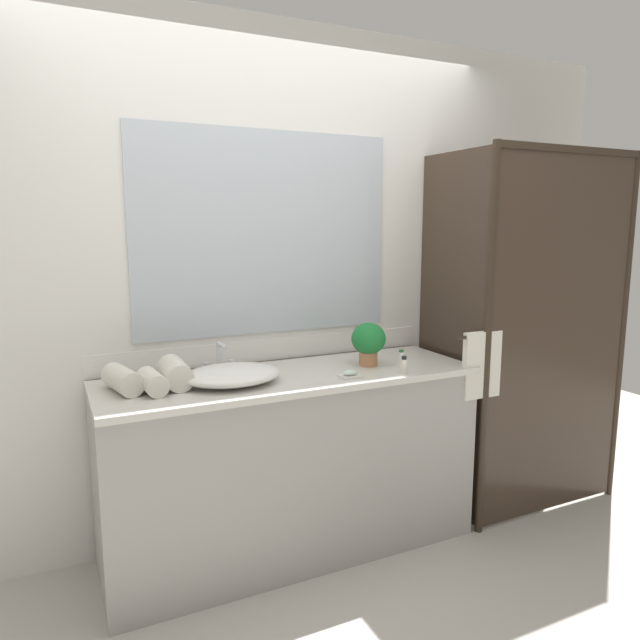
{
  "coord_description": "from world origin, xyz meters",
  "views": [
    {
      "loc": [
        -1.03,
        -2.45,
        1.6
      ],
      "look_at": [
        0.15,
        0.0,
        1.15
      ],
      "focal_mm": 32.34,
      "sensor_mm": 36.0,
      "label": 1
    }
  ],
  "objects_px": {
    "potted_plant": "(368,341)",
    "faucet": "(220,363)",
    "sink_basin": "(232,375)",
    "amenity_bottle_lotion": "(404,365)",
    "amenity_bottle_shampoo": "(401,359)",
    "rolled_towel_far_edge": "(175,373)",
    "soap_dish": "(350,375)",
    "amenity_bottle_body_wash": "(364,347)",
    "rolled_towel_near_edge": "(123,380)",
    "rolled_towel_middle": "(152,382)"
  },
  "relations": [
    {
      "from": "faucet",
      "to": "rolled_towel_middle",
      "type": "height_order",
      "value": "faucet"
    },
    {
      "from": "potted_plant",
      "to": "amenity_bottle_shampoo",
      "type": "height_order",
      "value": "potted_plant"
    },
    {
      "from": "sink_basin",
      "to": "potted_plant",
      "type": "distance_m",
      "value": 0.73
    },
    {
      "from": "potted_plant",
      "to": "amenity_bottle_lotion",
      "type": "bearing_deg",
      "value": -70.32
    },
    {
      "from": "amenity_bottle_shampoo",
      "to": "sink_basin",
      "type": "bearing_deg",
      "value": 175.72
    },
    {
      "from": "potted_plant",
      "to": "amenity_bottle_lotion",
      "type": "distance_m",
      "value": 0.24
    },
    {
      "from": "faucet",
      "to": "amenity_bottle_lotion",
      "type": "xyz_separation_m",
      "value": [
        0.79,
        -0.38,
        -0.01
      ]
    },
    {
      "from": "potted_plant",
      "to": "rolled_towel_far_edge",
      "type": "distance_m",
      "value": 0.96
    },
    {
      "from": "faucet",
      "to": "soap_dish",
      "type": "relative_size",
      "value": 1.7
    },
    {
      "from": "sink_basin",
      "to": "rolled_towel_far_edge",
      "type": "height_order",
      "value": "rolled_towel_far_edge"
    },
    {
      "from": "sink_basin",
      "to": "soap_dish",
      "type": "xyz_separation_m",
      "value": [
        0.52,
        -0.14,
        -0.03
      ]
    },
    {
      "from": "soap_dish",
      "to": "rolled_towel_far_edge",
      "type": "distance_m",
      "value": 0.79
    },
    {
      "from": "faucet",
      "to": "rolled_towel_middle",
      "type": "relative_size",
      "value": 0.88
    },
    {
      "from": "potted_plant",
      "to": "rolled_towel_middle",
      "type": "relative_size",
      "value": 1.13
    },
    {
      "from": "soap_dish",
      "to": "rolled_towel_far_edge",
      "type": "xyz_separation_m",
      "value": [
        -0.76,
        0.21,
        0.05
      ]
    },
    {
      "from": "sink_basin",
      "to": "rolled_towel_near_edge",
      "type": "relative_size",
      "value": 1.87
    },
    {
      "from": "soap_dish",
      "to": "amenity_bottle_shampoo",
      "type": "distance_m",
      "value": 0.34
    },
    {
      "from": "rolled_towel_near_edge",
      "to": "rolled_towel_middle",
      "type": "bearing_deg",
      "value": -32.56
    },
    {
      "from": "soap_dish",
      "to": "amenity_bottle_lotion",
      "type": "height_order",
      "value": "amenity_bottle_lotion"
    },
    {
      "from": "rolled_towel_far_edge",
      "to": "amenity_bottle_body_wash",
      "type": "bearing_deg",
      "value": 9.95
    },
    {
      "from": "potted_plant",
      "to": "faucet",
      "type": "bearing_deg",
      "value": 166.8
    },
    {
      "from": "rolled_towel_near_edge",
      "to": "amenity_bottle_lotion",
      "type": "bearing_deg",
      "value": -11.53
    },
    {
      "from": "amenity_bottle_shampoo",
      "to": "amenity_bottle_body_wash",
      "type": "height_order",
      "value": "same"
    },
    {
      "from": "soap_dish",
      "to": "amenity_bottle_body_wash",
      "type": "height_order",
      "value": "amenity_bottle_body_wash"
    },
    {
      "from": "soap_dish",
      "to": "amenity_bottle_shampoo",
      "type": "relative_size",
      "value": 1.14
    },
    {
      "from": "sink_basin",
      "to": "amenity_bottle_lotion",
      "type": "bearing_deg",
      "value": -12.67
    },
    {
      "from": "amenity_bottle_lotion",
      "to": "sink_basin",
      "type": "bearing_deg",
      "value": 167.33
    },
    {
      "from": "sink_basin",
      "to": "faucet",
      "type": "relative_size",
      "value": 2.61
    },
    {
      "from": "amenity_bottle_body_wash",
      "to": "rolled_towel_far_edge",
      "type": "distance_m",
      "value": 1.08
    },
    {
      "from": "rolled_towel_middle",
      "to": "rolled_towel_near_edge",
      "type": "bearing_deg",
      "value": 147.44
    },
    {
      "from": "amenity_bottle_lotion",
      "to": "faucet",
      "type": "bearing_deg",
      "value": 154.58
    },
    {
      "from": "rolled_towel_far_edge",
      "to": "faucet",
      "type": "bearing_deg",
      "value": 29.02
    },
    {
      "from": "amenity_bottle_shampoo",
      "to": "rolled_towel_far_edge",
      "type": "xyz_separation_m",
      "value": [
        -1.09,
        0.13,
        0.02
      ]
    },
    {
      "from": "amenity_bottle_lotion",
      "to": "rolled_towel_far_edge",
      "type": "bearing_deg",
      "value": 166.52
    },
    {
      "from": "potted_plant",
      "to": "amenity_bottle_shampoo",
      "type": "relative_size",
      "value": 2.49
    },
    {
      "from": "soap_dish",
      "to": "amenity_bottle_lotion",
      "type": "relative_size",
      "value": 1.2
    },
    {
      "from": "soap_dish",
      "to": "rolled_towel_middle",
      "type": "xyz_separation_m",
      "value": [
        -0.87,
        0.15,
        0.03
      ]
    },
    {
      "from": "soap_dish",
      "to": "rolled_towel_far_edge",
      "type": "relative_size",
      "value": 0.42
    },
    {
      "from": "sink_basin",
      "to": "soap_dish",
      "type": "relative_size",
      "value": 4.44
    },
    {
      "from": "sink_basin",
      "to": "amenity_bottle_lotion",
      "type": "distance_m",
      "value": 0.81
    },
    {
      "from": "amenity_bottle_body_wash",
      "to": "rolled_towel_near_edge",
      "type": "relative_size",
      "value": 0.37
    },
    {
      "from": "sink_basin",
      "to": "rolled_towel_near_edge",
      "type": "bearing_deg",
      "value": 170.47
    },
    {
      "from": "amenity_bottle_lotion",
      "to": "rolled_towel_middle",
      "type": "relative_size",
      "value": 0.43
    },
    {
      "from": "soap_dish",
      "to": "amenity_bottle_lotion",
      "type": "xyz_separation_m",
      "value": [
        0.27,
        -0.04,
        0.03
      ]
    },
    {
      "from": "faucet",
      "to": "rolled_towel_middle",
      "type": "bearing_deg",
      "value": -150.84
    },
    {
      "from": "potted_plant",
      "to": "rolled_towel_far_edge",
      "type": "height_order",
      "value": "potted_plant"
    },
    {
      "from": "amenity_bottle_shampoo",
      "to": "rolled_towel_near_edge",
      "type": "relative_size",
      "value": 0.37
    },
    {
      "from": "faucet",
      "to": "amenity_bottle_shampoo",
      "type": "bearing_deg",
      "value": -17.11
    },
    {
      "from": "amenity_bottle_lotion",
      "to": "rolled_towel_near_edge",
      "type": "distance_m",
      "value": 1.28
    },
    {
      "from": "rolled_towel_middle",
      "to": "rolled_towel_far_edge",
      "type": "height_order",
      "value": "rolled_towel_far_edge"
    }
  ]
}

